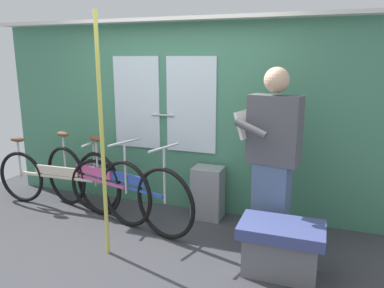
{
  "coord_description": "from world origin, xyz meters",
  "views": [
    {
      "loc": [
        1.62,
        -2.97,
        1.8
      ],
      "look_at": [
        0.33,
        0.6,
        0.93
      ],
      "focal_mm": 35.13,
      "sensor_mm": 36.0,
      "label": 1
    }
  ],
  "objects": [
    {
      "name": "handrail_pole",
      "position": [
        -0.23,
        -0.2,
        1.1
      ],
      "size": [
        0.04,
        0.04,
        2.19
      ],
      "primitive_type": "cylinder",
      "color": "#C6C14C",
      "rests_on": "ground_plane"
    },
    {
      "name": "trash_bin_by_wall",
      "position": [
        0.41,
        0.9,
        0.3
      ],
      "size": [
        0.34,
        0.28,
        0.6
      ],
      "primitive_type": "cube",
      "color": "gray",
      "rests_on": "ground_plane"
    },
    {
      "name": "bicycle_by_pole",
      "position": [
        -1.42,
        0.57,
        0.35
      ],
      "size": [
        1.74,
        0.44,
        0.87
      ],
      "rotation": [
        0.0,
        0.0,
        0.02
      ],
      "color": "black",
      "rests_on": "ground_plane"
    },
    {
      "name": "bicycle_near_door",
      "position": [
        -0.87,
        0.54,
        0.39
      ],
      "size": [
        1.74,
        0.64,
        0.95
      ],
      "rotation": [
        0.0,
        0.0,
        -0.29
      ],
      "color": "black",
      "rests_on": "ground_plane"
    },
    {
      "name": "train_door_wall",
      "position": [
        -0.01,
        1.11,
        1.17
      ],
      "size": [
        4.73,
        0.28,
        2.23
      ],
      "color": "#427F60",
      "rests_on": "ground_plane"
    },
    {
      "name": "passenger_reading_newspaper",
      "position": [
        1.18,
        0.44,
        0.91
      ],
      "size": [
        0.62,
        0.55,
        1.73
      ],
      "rotation": [
        0.0,
        0.0,
        2.93
      ],
      "color": "slate",
      "rests_on": "ground_plane"
    },
    {
      "name": "bench_seat_corner",
      "position": [
        1.34,
        -0.0,
        0.24
      ],
      "size": [
        0.7,
        0.44,
        0.45
      ],
      "color": "#3D477F",
      "rests_on": "ground_plane"
    },
    {
      "name": "bicycle_leaning_behind",
      "position": [
        -0.33,
        0.41,
        0.4
      ],
      "size": [
        1.7,
        0.63,
        0.96
      ],
      "rotation": [
        0.0,
        0.0,
        -0.29
      ],
      "color": "black",
      "rests_on": "ground_plane"
    },
    {
      "name": "ground_plane",
      "position": [
        0.0,
        0.0,
        -0.02
      ],
      "size": [
        5.73,
        3.84,
        0.04
      ],
      "primitive_type": "cube",
      "color": "#38383D"
    }
  ]
}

